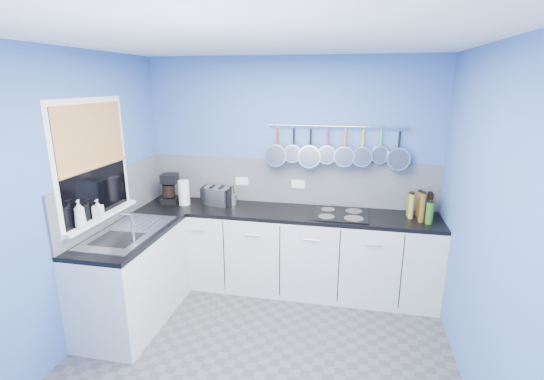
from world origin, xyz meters
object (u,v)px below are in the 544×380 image
(canister, at_px, (233,199))
(hob, at_px, (340,214))
(soap_bottle_b, at_px, (98,209))
(coffee_maker, at_px, (169,188))
(toaster, at_px, (217,196))
(paper_towel, at_px, (184,193))
(soap_bottle_a, at_px, (80,214))

(canister, distance_m, hob, 1.20)
(soap_bottle_b, height_order, coffee_maker, coffee_maker)
(toaster, bearing_deg, paper_towel, -152.13)
(soap_bottle_a, xyz_separation_m, hob, (2.12, 1.20, -0.26))
(hob, bearing_deg, coffee_maker, 178.53)
(toaster, bearing_deg, hob, 12.54)
(toaster, relative_size, canister, 2.55)
(toaster, distance_m, canister, 0.18)
(soap_bottle_a, bearing_deg, paper_towel, 72.23)
(soap_bottle_b, relative_size, coffee_maker, 0.52)
(soap_bottle_a, relative_size, toaster, 0.77)
(soap_bottle_a, bearing_deg, canister, 54.90)
(soap_bottle_a, distance_m, soap_bottle_b, 0.24)
(soap_bottle_b, xyz_separation_m, hob, (2.12, 0.96, -0.23))
(toaster, bearing_deg, coffee_maker, -160.24)
(toaster, relative_size, hob, 0.55)
(paper_towel, relative_size, toaster, 0.89)
(soap_bottle_b, bearing_deg, coffee_maker, 79.13)
(paper_towel, height_order, hob, paper_towel)
(coffee_maker, xyz_separation_m, canister, (0.73, 0.07, -0.10))
(soap_bottle_a, xyz_separation_m, paper_towel, (0.39, 1.21, -0.13))
(coffee_maker, bearing_deg, soap_bottle_a, -109.35)
(paper_towel, xyz_separation_m, toaster, (0.36, 0.08, -0.04))
(coffee_maker, relative_size, hob, 0.59)
(coffee_maker, distance_m, hob, 1.93)
(paper_towel, distance_m, canister, 0.55)
(soap_bottle_b, height_order, toaster, soap_bottle_b)
(paper_towel, xyz_separation_m, coffee_maker, (-0.19, 0.04, 0.03))
(soap_bottle_a, height_order, canister, soap_bottle_a)
(soap_bottle_a, xyz_separation_m, coffee_maker, (0.19, 1.25, -0.11))
(hob, bearing_deg, toaster, 176.45)
(canister, xyz_separation_m, hob, (1.19, -0.12, -0.06))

